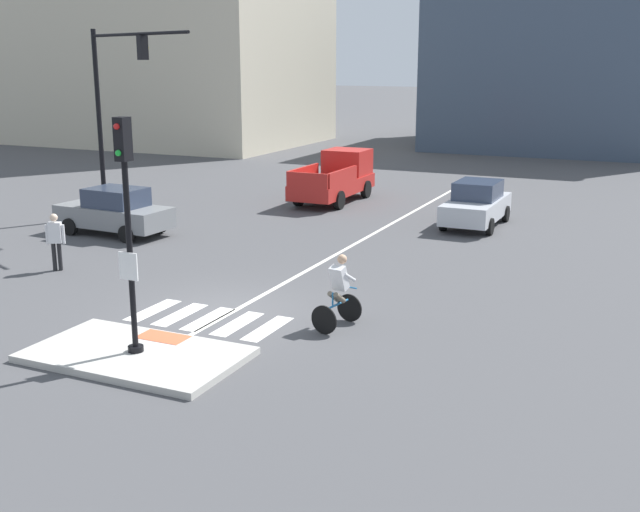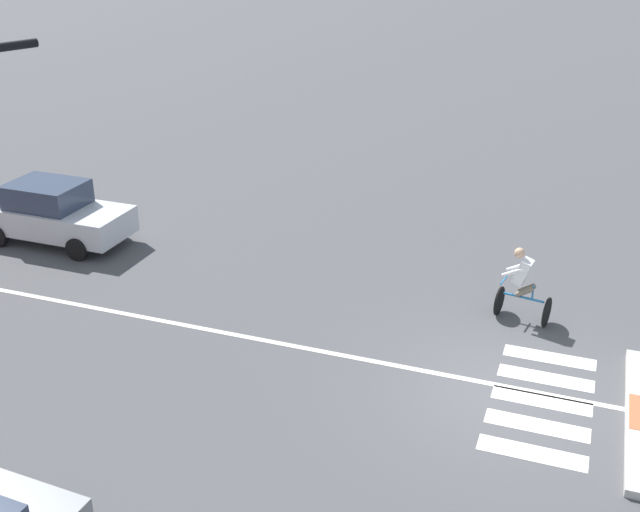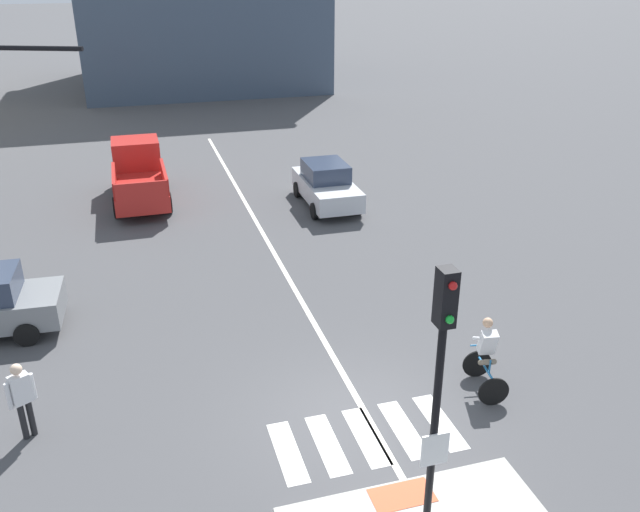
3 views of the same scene
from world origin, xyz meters
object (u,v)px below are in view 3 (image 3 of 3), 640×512
at_px(car_silver_eastbound_far, 326,185).
at_px(pickup_truck_red_westbound_distant, 139,175).
at_px(cyclist, 487,354).
at_px(signal_pole, 438,389).
at_px(pedestrian_at_curb_left, 22,395).

bearing_deg(car_silver_eastbound_far, pickup_truck_red_westbound_distant, 157.75).
relative_size(car_silver_eastbound_far, cyclist, 2.45).
bearing_deg(signal_pole, car_silver_eastbound_far, 78.69).
distance_m(signal_pole, pedestrian_at_curb_left, 8.09).
bearing_deg(signal_pole, cyclist, 49.53).
height_order(cyclist, pedestrian_at_curb_left, cyclist).
bearing_deg(cyclist, pickup_truck_red_westbound_distant, 113.64).
bearing_deg(cyclist, pedestrian_at_curb_left, 173.31).
distance_m(signal_pole, cyclist, 5.09).
xyz_separation_m(cyclist, pedestrian_at_curb_left, (-9.33, 1.09, 0.11)).
distance_m(cyclist, pedestrian_at_curb_left, 9.40).
xyz_separation_m(signal_pole, pedestrian_at_curb_left, (-6.33, 4.61, -2.02)).
bearing_deg(cyclist, car_silver_eastbound_far, 89.25).
relative_size(signal_pole, pedestrian_at_curb_left, 2.84).
bearing_deg(cyclist, signal_pole, -130.47).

